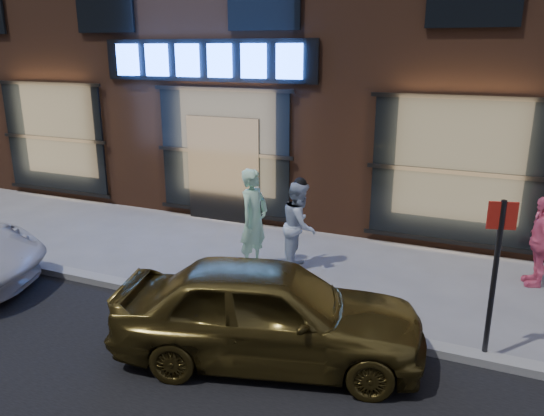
# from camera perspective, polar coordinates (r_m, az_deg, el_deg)

# --- Properties ---
(ground) EXTENTS (90.00, 90.00, 0.00)m
(ground) POSITION_cam_1_polar(r_m,az_deg,el_deg) (9.41, -16.46, -8.11)
(ground) COLOR slate
(ground) RESTS_ON ground
(curb) EXTENTS (60.00, 0.25, 0.12)m
(curb) POSITION_cam_1_polar(r_m,az_deg,el_deg) (9.38, -16.49, -7.77)
(curb) COLOR gray
(curb) RESTS_ON ground
(man_bowtie) EXTENTS (0.55, 0.74, 1.85)m
(man_bowtie) POSITION_cam_1_polar(r_m,az_deg,el_deg) (9.45, -1.97, -1.27)
(man_bowtie) COLOR #C2FFD8
(man_bowtie) RESTS_ON ground
(man_cap) EXTENTS (0.76, 0.89, 1.62)m
(man_cap) POSITION_cam_1_polar(r_m,az_deg,el_deg) (9.51, 2.99, -1.87)
(man_cap) COLOR silver
(man_cap) RESTS_ON ground
(passerby) EXTENTS (0.54, 0.96, 1.55)m
(passerby) POSITION_cam_1_polar(r_m,az_deg,el_deg) (9.89, 26.86, -3.21)
(passerby) COLOR pink
(passerby) RESTS_ON ground
(gold_sedan) EXTENTS (4.17, 2.52, 1.33)m
(gold_sedan) POSITION_cam_1_polar(r_m,az_deg,el_deg) (6.81, -0.36, -11.09)
(gold_sedan) COLOR brown
(gold_sedan) RESTS_ON ground
(sign_post) EXTENTS (0.34, 0.11, 2.14)m
(sign_post) POSITION_cam_1_polar(r_m,az_deg,el_deg) (7.06, 22.92, -5.84)
(sign_post) COLOR #262628
(sign_post) RESTS_ON ground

